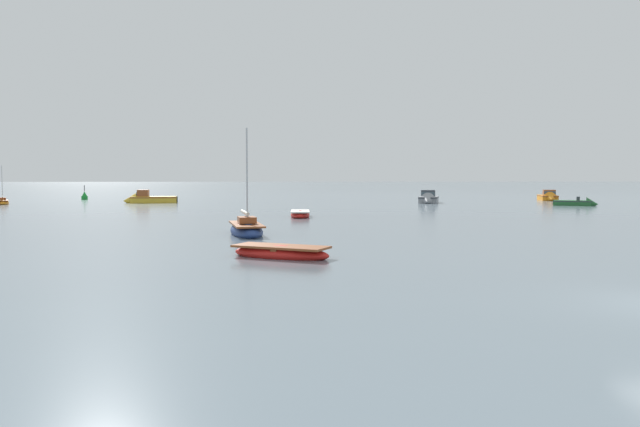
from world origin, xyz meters
name	(u,v)px	position (x,y,z in m)	size (l,w,h in m)	color
sailboat_moored_0	(246,230)	(-12.34, 20.44, 0.28)	(2.76, 6.00, 6.47)	navy
motorboat_moored_0	(428,200)	(8.61, 61.37, 0.38)	(4.10, 6.94, 2.50)	gray
motorboat_moored_1	(549,198)	(27.80, 68.51, 0.35)	(3.58, 6.37, 2.30)	orange
motorboat_moored_2	(146,200)	(-27.80, 64.03, 0.39)	(6.93, 3.03, 2.56)	gold
rowboat_moored_1	(300,214)	(-8.71, 35.75, 0.20)	(1.73, 4.68, 0.73)	red
sailboat_moored_1	(3,202)	(-44.67, 61.62, 0.22)	(3.09, 4.63, 4.99)	orange
motorboat_moored_6	(579,204)	(24.52, 53.29, 0.23)	(5.06, 3.76, 1.66)	#23602D
rowboat_moored_3	(281,253)	(-10.31, 10.23, 0.19)	(4.58, 3.41, 0.69)	red
channel_buoy	(85,197)	(-39.41, 76.12, 0.46)	(0.90, 0.90, 2.30)	#198C2D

